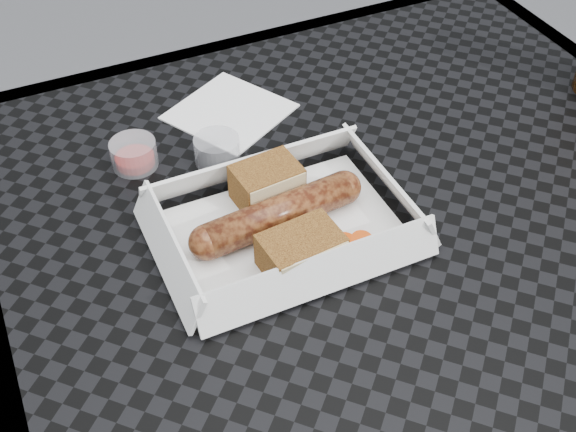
% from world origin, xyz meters
% --- Properties ---
extents(patio_table, '(0.80, 0.80, 0.74)m').
position_xyz_m(patio_table, '(0.00, 0.00, 0.67)').
color(patio_table, black).
rests_on(patio_table, ground).
extents(food_tray, '(0.22, 0.15, 0.00)m').
position_xyz_m(food_tray, '(-0.10, 0.03, 0.75)').
color(food_tray, white).
rests_on(food_tray, patio_table).
extents(bratwurst, '(0.19, 0.05, 0.04)m').
position_xyz_m(bratwurst, '(-0.11, 0.04, 0.77)').
color(bratwurst, brown).
rests_on(bratwurst, food_tray).
extents(bread_near, '(0.07, 0.05, 0.04)m').
position_xyz_m(bread_near, '(-0.10, 0.08, 0.77)').
color(bread_near, brown).
rests_on(bread_near, food_tray).
extents(bread_far, '(0.08, 0.06, 0.04)m').
position_xyz_m(bread_far, '(-0.11, -0.02, 0.77)').
color(bread_far, brown).
rests_on(bread_far, food_tray).
extents(veg_garnish, '(0.03, 0.03, 0.00)m').
position_xyz_m(veg_garnish, '(-0.05, -0.02, 0.75)').
color(veg_garnish, '#E6480A').
rests_on(veg_garnish, food_tray).
extents(napkin, '(0.16, 0.16, 0.00)m').
position_xyz_m(napkin, '(-0.08, 0.24, 0.75)').
color(napkin, white).
rests_on(napkin, patio_table).
extents(condiment_cup_sauce, '(0.05, 0.05, 0.03)m').
position_xyz_m(condiment_cup_sauce, '(-0.21, 0.19, 0.76)').
color(condiment_cup_sauce, maroon).
rests_on(condiment_cup_sauce, patio_table).
extents(condiment_cup_empty, '(0.05, 0.05, 0.03)m').
position_xyz_m(condiment_cup_empty, '(-0.13, 0.16, 0.76)').
color(condiment_cup_empty, silver).
rests_on(condiment_cup_empty, patio_table).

